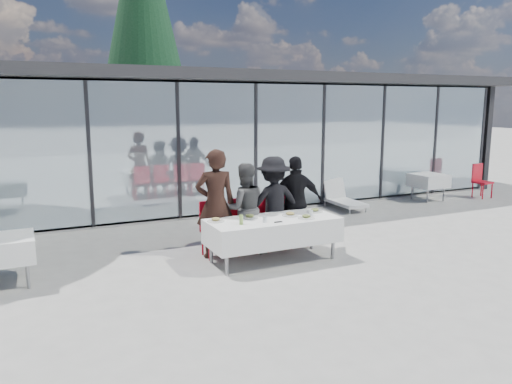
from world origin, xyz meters
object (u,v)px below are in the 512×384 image
(juice_bottle, at_px, (241,220))
(conifer_tree, at_px, (143,16))
(plate_a, at_px, (216,220))
(diner_c, at_px, (273,203))
(spare_chair_b, at_px, (339,182))
(diner_chair_d, at_px, (293,217))
(plate_extra, at_px, (306,217))
(dining_table, at_px, (273,231))
(spare_table_right, at_px, (428,181))
(spare_chair_a, at_px, (480,179))
(folded_eyeglasses, at_px, (278,222))
(spare_table_left, at_px, (3,249))
(plate_d, at_px, (315,211))
(diner_a, at_px, (215,204))
(plate_c, at_px, (290,214))
(diner_chair_a, at_px, (214,226))
(diner_b, at_px, (244,209))
(plate_b, at_px, (250,217))
(diner_chair_c, at_px, (270,220))
(lounger, at_px, (342,198))
(diner_chair_b, at_px, (242,223))
(diner_d, at_px, (296,202))

(juice_bottle, xyz_separation_m, conifer_tree, (1.52, 12.77, 5.16))
(plate_a, bearing_deg, diner_c, 17.77)
(diner_c, relative_size, spare_chair_b, 1.78)
(diner_chair_d, distance_m, plate_extra, 1.05)
(dining_table, height_order, diner_chair_d, diner_chair_d)
(plate_a, xyz_separation_m, spare_table_right, (7.42, 2.80, -0.22))
(juice_bottle, height_order, spare_chair_a, spare_chair_a)
(diner_chair_d, height_order, spare_table_right, diner_chair_d)
(juice_bottle, relative_size, folded_eyeglasses, 1.14)
(diner_chair_d, distance_m, spare_table_left, 4.96)
(diner_chair_d, relative_size, plate_d, 3.38)
(diner_a, relative_size, plate_c, 6.64)
(spare_chair_b, distance_m, conifer_tree, 10.74)
(diner_chair_a, relative_size, folded_eyeglasses, 6.96)
(diner_b, relative_size, diner_chair_d, 1.69)
(plate_b, bearing_deg, diner_chair_d, 24.99)
(juice_bottle, bearing_deg, plate_d, 10.82)
(diner_c, relative_size, diner_chair_c, 1.78)
(plate_d, bearing_deg, diner_chair_a, 160.70)
(diner_a, distance_m, diner_chair_d, 1.68)
(plate_b, bearing_deg, spare_table_right, 22.43)
(juice_bottle, xyz_separation_m, lounger, (4.32, 3.33, -0.57))
(diner_b, relative_size, diner_chair_b, 1.69)
(diner_chair_b, distance_m, plate_a, 0.91)
(diner_c, distance_m, juice_bottle, 1.27)
(conifer_tree, bearing_deg, plate_b, -95.53)
(conifer_tree, bearing_deg, diner_chair_b, -95.37)
(diner_c, distance_m, folded_eyeglasses, 1.00)
(diner_chair_a, distance_m, plate_c, 1.38)
(dining_table, height_order, spare_chair_b, spare_chair_b)
(diner_a, distance_m, diner_d, 1.62)
(diner_b, xyz_separation_m, spare_chair_a, (8.38, 2.07, -0.28))
(folded_eyeglasses, relative_size, spare_table_left, 0.16)
(diner_chair_a, xyz_separation_m, diner_c, (1.14, -0.12, 0.33))
(folded_eyeglasses, bearing_deg, plate_extra, 5.54)
(diner_a, distance_m, diner_b, 0.57)
(diner_chair_c, height_order, spare_table_left, diner_chair_c)
(spare_table_right, bearing_deg, diner_chair_b, -161.33)
(diner_b, height_order, diner_chair_d, diner_b)
(diner_chair_c, relative_size, spare_chair_b, 1.00)
(plate_d, xyz_separation_m, spare_table_left, (-5.07, 0.53, -0.22))
(diner_chair_c, distance_m, plate_c, 0.72)
(plate_a, height_order, spare_chair_b, spare_chair_b)
(juice_bottle, bearing_deg, diner_c, 38.49)
(plate_a, height_order, lounger, plate_a)
(dining_table, distance_m, plate_d, 0.96)
(lounger, bearing_deg, spare_table_left, -162.25)
(diner_chair_a, bearing_deg, diner_b, -11.84)
(plate_a, bearing_deg, spare_chair_b, 36.34)
(spare_table_right, bearing_deg, plate_b, -157.57)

